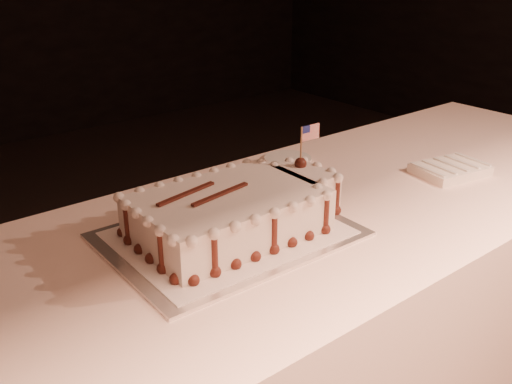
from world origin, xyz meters
TOP-DOWN VIEW (x-y plane):
  - banquet_table at (0.00, 0.60)m, footprint 2.40×0.80m
  - cake_board at (-0.26, 0.61)m, footprint 0.55×0.41m
  - doily at (-0.26, 0.61)m, footprint 0.49×0.37m
  - sheet_cake at (-0.23, 0.61)m, footprint 0.51×0.30m
  - napkin_stack at (0.47, 0.52)m, footprint 0.22×0.18m
  - side_plate at (0.17, 0.90)m, footprint 0.14×0.14m

SIDE VIEW (x-z plane):
  - banquet_table at x=0.00m, z-range 0.00..0.75m
  - cake_board at x=-0.26m, z-range 0.75..0.76m
  - side_plate at x=0.17m, z-range 0.75..0.76m
  - doily at x=-0.26m, z-range 0.76..0.76m
  - napkin_stack at x=0.47m, z-range 0.75..0.78m
  - sheet_cake at x=-0.23m, z-range 0.71..0.91m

